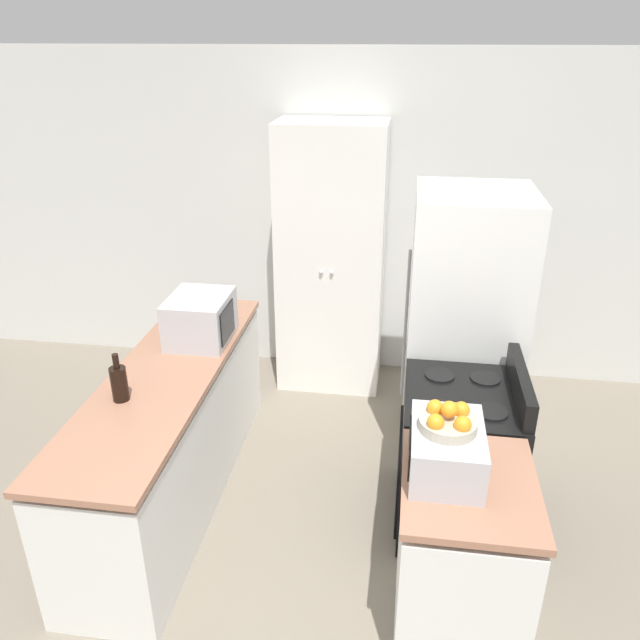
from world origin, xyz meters
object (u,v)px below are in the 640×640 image
(pantry_cabinet, at_px, (331,261))
(wine_bottle, at_px, (119,383))
(microwave, at_px, (200,318))
(stove, at_px, (457,458))
(toaster_oven, at_px, (446,450))
(fruit_bowl, at_px, (448,420))
(refrigerator, at_px, (463,328))

(pantry_cabinet, height_order, wine_bottle, pantry_cabinet)
(microwave, distance_m, wine_bottle, 0.79)
(stove, distance_m, toaster_oven, 0.88)
(microwave, distance_m, fruit_bowl, 1.87)
(refrigerator, distance_m, toaster_oven, 1.48)
(stove, bearing_deg, fruit_bowl, -101.35)
(toaster_oven, bearing_deg, stove, 79.05)
(refrigerator, distance_m, microwave, 1.71)
(refrigerator, relative_size, fruit_bowl, 7.12)
(stove, height_order, wine_bottle, wine_bottle)
(toaster_oven, xyz_separation_m, fruit_bowl, (-0.00, 0.00, 0.16))
(fruit_bowl, bearing_deg, pantry_cabinet, 109.64)
(wine_bottle, bearing_deg, refrigerator, 30.61)
(pantry_cabinet, relative_size, toaster_oven, 4.68)
(stove, xyz_separation_m, fruit_bowl, (-0.14, -0.68, 0.70))
(refrigerator, distance_m, wine_bottle, 2.18)
(stove, bearing_deg, pantry_cabinet, 120.91)
(stove, xyz_separation_m, microwave, (-1.63, 0.43, 0.58))
(fruit_bowl, bearing_deg, refrigerator, 83.12)
(stove, xyz_separation_m, refrigerator, (0.04, 0.78, 0.46))
(refrigerator, bearing_deg, stove, -92.89)
(stove, distance_m, microwave, 1.79)
(microwave, relative_size, toaster_oven, 0.99)
(refrigerator, relative_size, toaster_oven, 4.03)
(pantry_cabinet, relative_size, refrigerator, 1.16)
(toaster_oven, bearing_deg, wine_bottle, 168.16)
(fruit_bowl, bearing_deg, wine_bottle, 168.23)
(refrigerator, relative_size, wine_bottle, 6.62)
(stove, height_order, refrigerator, refrigerator)
(toaster_oven, bearing_deg, microwave, 143.33)
(microwave, distance_m, toaster_oven, 1.87)
(wine_bottle, relative_size, toaster_oven, 0.61)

